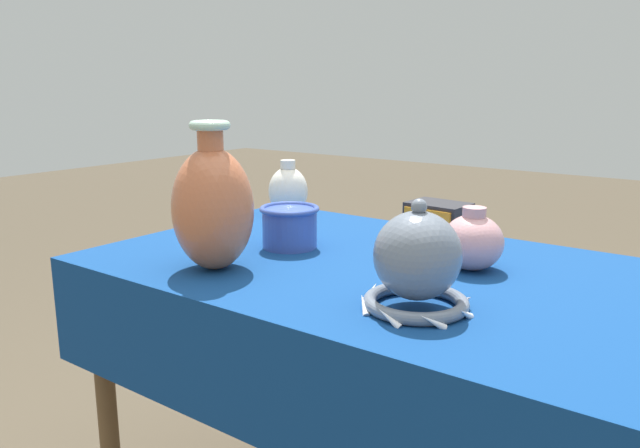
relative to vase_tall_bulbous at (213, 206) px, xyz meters
name	(u,v)px	position (x,y,z in m)	size (l,w,h in m)	color
display_table	(401,307)	(0.31, 0.21, -0.20)	(1.30, 0.74, 0.76)	brown
vase_tall_bulbous	(213,206)	(0.00, 0.00, 0.00)	(0.16, 0.16, 0.29)	#BC6642
vase_dome_bell	(417,264)	(0.43, 0.03, -0.05)	(0.19, 0.19, 0.19)	slate
mosaic_tile_box	(437,223)	(0.26, 0.45, -0.08)	(0.14, 0.11, 0.09)	#232328
jar_round_rose	(473,242)	(0.41, 0.30, -0.07)	(0.12, 0.12, 0.13)	#D19399
cup_wide_cobalt	(290,225)	(0.02, 0.22, -0.08)	(0.13, 0.13, 0.09)	#3851A8
jar_round_ivory	(288,191)	(-0.21, 0.48, -0.06)	(0.11, 0.11, 0.15)	white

